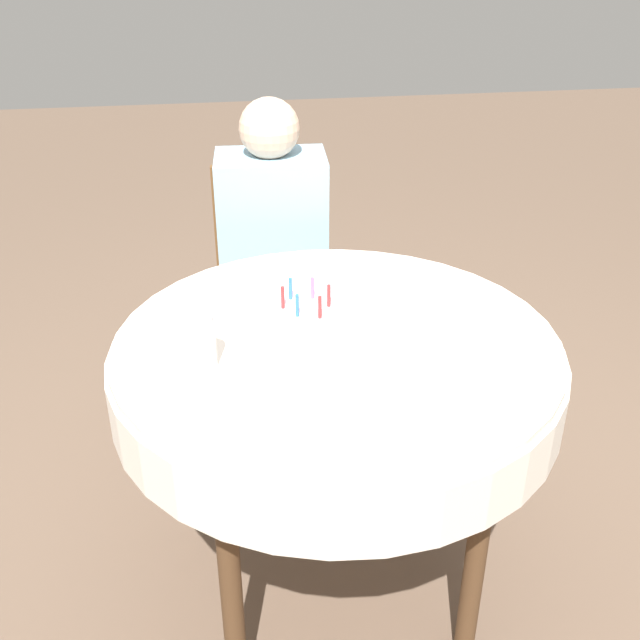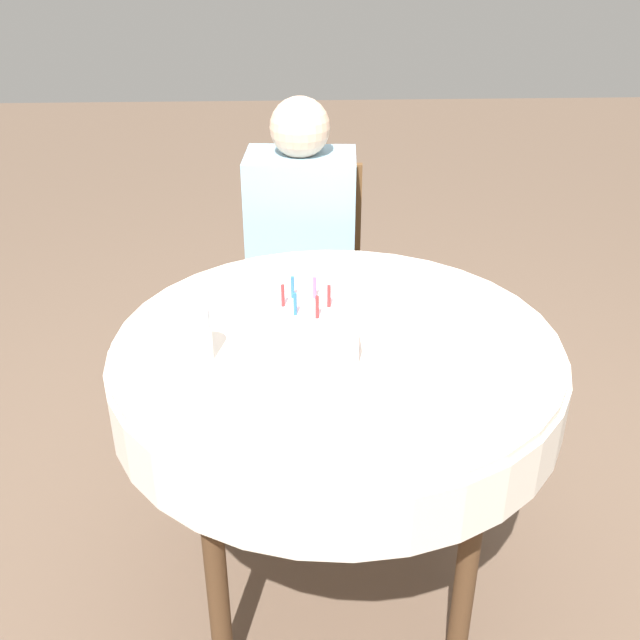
% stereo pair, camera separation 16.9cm
% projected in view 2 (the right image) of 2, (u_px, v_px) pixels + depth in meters
% --- Properties ---
extents(ground_plane, '(12.00, 12.00, 0.00)m').
position_uv_depth(ground_plane, '(334.00, 577.00, 2.09)').
color(ground_plane, brown).
extents(dining_table, '(1.05, 1.05, 0.77)m').
position_uv_depth(dining_table, '(336.00, 373.00, 1.77)').
color(dining_table, silver).
rests_on(dining_table, ground_plane).
extents(chair, '(0.48, 0.48, 0.87)m').
position_uv_depth(chair, '(303.00, 283.00, 2.66)').
color(chair, brown).
rests_on(chair, ground_plane).
extents(person, '(0.37, 0.36, 1.14)m').
position_uv_depth(person, '(301.00, 239.00, 2.48)').
color(person, '#DBB293').
rests_on(person, ground_plane).
extents(birthday_cake, '(0.23, 0.23, 0.14)m').
position_uv_depth(birthday_cake, '(303.00, 323.00, 1.70)').
color(birthday_cake, silver).
rests_on(birthday_cake, dining_table).
extents(drinking_glass, '(0.07, 0.07, 0.13)m').
position_uv_depth(drinking_glass, '(195.00, 335.00, 1.61)').
color(drinking_glass, silver).
rests_on(drinking_glass, dining_table).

